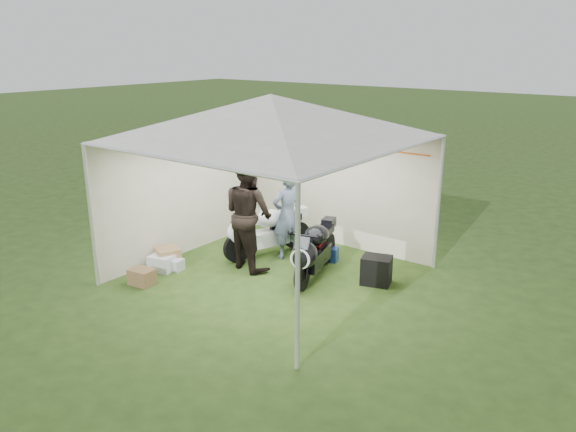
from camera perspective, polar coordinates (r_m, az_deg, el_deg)
name	(u,v)px	position (r m, az deg, el deg)	size (l,w,h in m)	color
ground	(272,276)	(9.48, -1.61, -6.09)	(80.00, 80.00, 0.00)	#294016
canopy_tent	(272,122)	(8.82, -1.62, 9.56)	(5.66, 5.66, 3.00)	silver
motorcycle_white	(263,230)	(10.17, -2.53, -1.47)	(0.82, 1.74, 0.89)	black
motorcycle_black	(314,250)	(9.24, 2.61, -3.42)	(0.74, 1.76, 0.89)	black
paddock_stand	(328,254)	(10.10, 4.12, -3.86)	(0.34, 0.21, 0.25)	#2043B1
person_dark_jacket	(248,214)	(9.55, -4.04, 0.25)	(0.94, 0.73, 1.94)	black
person_blue_jacket	(287,215)	(10.01, -0.07, 0.10)	(0.59, 0.39, 1.61)	slate
equipment_box	(376,270)	(9.21, 8.97, -5.46)	(0.46, 0.37, 0.46)	black
crate_0	(162,263)	(9.88, -12.70, -4.69)	(0.40, 0.31, 0.27)	silver
crate_1	(168,257)	(10.02, -12.10, -4.14)	(0.38, 0.38, 0.34)	olive
crate_2	(175,264)	(9.87, -11.40, -4.85)	(0.27, 0.22, 0.20)	silver
crate_3	(142,277)	(9.41, -14.63, -5.99)	(0.39, 0.28, 0.26)	brown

